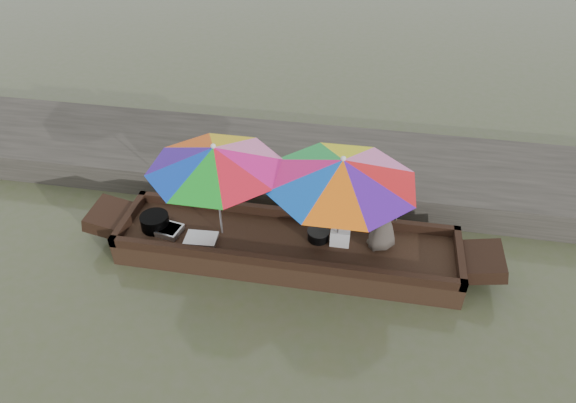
% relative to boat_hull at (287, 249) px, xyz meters
% --- Properties ---
extents(water, '(80.00, 80.00, 0.00)m').
position_rel_boat_hull_xyz_m(water, '(0.00, 0.00, -0.17)').
color(water, '#434D2C').
rests_on(water, ground).
extents(dock, '(22.00, 2.20, 0.50)m').
position_rel_boat_hull_xyz_m(dock, '(0.00, 2.20, 0.08)').
color(dock, '#2D2B26').
rests_on(dock, ground).
extents(boat_hull, '(5.04, 1.20, 0.35)m').
position_rel_boat_hull_xyz_m(boat_hull, '(0.00, 0.00, 0.00)').
color(boat_hull, black).
rests_on(boat_hull, water).
extents(cooking_pot, '(0.43, 0.43, 0.23)m').
position_rel_boat_hull_xyz_m(cooking_pot, '(-2.02, -0.06, 0.29)').
color(cooking_pot, black).
rests_on(cooking_pot, boat_hull).
extents(tray_crayfish, '(0.52, 0.41, 0.09)m').
position_rel_boat_hull_xyz_m(tray_crayfish, '(-1.83, -0.13, 0.22)').
color(tray_crayfish, silver).
rests_on(tray_crayfish, boat_hull).
extents(tray_scallop, '(0.49, 0.35, 0.06)m').
position_rel_boat_hull_xyz_m(tray_scallop, '(-1.24, -0.23, 0.21)').
color(tray_scallop, silver).
rests_on(tray_scallop, boat_hull).
extents(charcoal_grill, '(0.31, 0.31, 0.15)m').
position_rel_boat_hull_xyz_m(charcoal_grill, '(0.45, 0.11, 0.25)').
color(charcoal_grill, black).
rests_on(charcoal_grill, boat_hull).
extents(supply_bag, '(0.28, 0.22, 0.26)m').
position_rel_boat_hull_xyz_m(supply_bag, '(0.78, 0.09, 0.30)').
color(supply_bag, silver).
rests_on(supply_bag, boat_hull).
extents(vendor, '(0.67, 0.60, 1.14)m').
position_rel_boat_hull_xyz_m(vendor, '(1.35, 0.12, 0.74)').
color(vendor, '#443C35').
rests_on(vendor, boat_hull).
extents(umbrella_bow, '(2.49, 2.49, 1.55)m').
position_rel_boat_hull_xyz_m(umbrella_bow, '(-0.99, 0.00, 0.95)').
color(umbrella_bow, pink).
rests_on(umbrella_bow, boat_hull).
extents(umbrella_stern, '(2.70, 2.70, 1.55)m').
position_rel_boat_hull_xyz_m(umbrella_stern, '(0.74, 0.00, 0.95)').
color(umbrella_stern, red).
rests_on(umbrella_stern, boat_hull).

